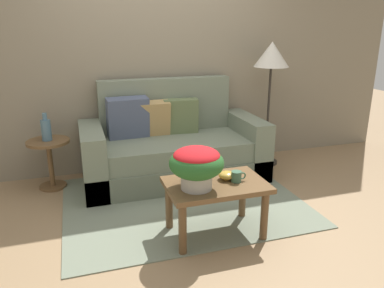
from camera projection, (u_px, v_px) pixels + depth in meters
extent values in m
plane|color=#997A56|center=(185.00, 206.00, 3.66)|extent=(14.00, 14.00, 0.00)
cube|color=gray|center=(154.00, 46.00, 4.35)|extent=(6.40, 0.12, 2.89)
cube|color=gray|center=(183.00, 201.00, 3.74)|extent=(2.28, 1.81, 0.01)
cube|color=#626B59|center=(175.00, 168.00, 4.26)|extent=(2.00, 0.92, 0.26)
cube|color=slate|center=(175.00, 149.00, 4.16)|extent=(1.54, 0.83, 0.22)
cube|color=slate|center=(166.00, 115.00, 4.44)|extent=(1.54, 0.17, 0.86)
cube|color=slate|center=(93.00, 159.00, 3.94)|extent=(0.23, 0.92, 0.67)
cube|color=slate|center=(246.00, 144.00, 4.45)|extent=(0.23, 0.92, 0.67)
cube|color=#4C5670|center=(128.00, 118.00, 4.13)|extent=(0.46, 0.24, 0.46)
cube|color=tan|center=(152.00, 119.00, 4.23)|extent=(0.39, 0.21, 0.41)
cube|color=#607047|center=(181.00, 116.00, 4.34)|extent=(0.41, 0.19, 0.40)
cylinder|color=brown|center=(183.00, 230.00, 2.82)|extent=(0.06, 0.06, 0.43)
cylinder|color=brown|center=(264.00, 216.00, 3.02)|extent=(0.06, 0.06, 0.43)
cylinder|color=brown|center=(169.00, 206.00, 3.19)|extent=(0.06, 0.06, 0.43)
cylinder|color=brown|center=(243.00, 195.00, 3.39)|extent=(0.06, 0.06, 0.43)
cube|color=brown|center=(216.00, 185.00, 3.03)|extent=(0.81, 0.53, 0.04)
cylinder|color=brown|center=(53.00, 186.00, 4.07)|extent=(0.29, 0.29, 0.03)
cylinder|color=brown|center=(51.00, 164.00, 4.00)|extent=(0.05, 0.05, 0.48)
cylinder|color=brown|center=(48.00, 142.00, 3.92)|extent=(0.44, 0.44, 0.03)
cylinder|color=#2D2823|center=(265.00, 161.00, 4.80)|extent=(0.30, 0.30, 0.03)
cylinder|color=#2D2823|center=(268.00, 115.00, 4.61)|extent=(0.03, 0.03, 1.18)
cone|color=beige|center=(272.00, 54.00, 4.39)|extent=(0.42, 0.42, 0.29)
cylinder|color=#B7B2A8|center=(196.00, 180.00, 2.90)|extent=(0.24, 0.24, 0.13)
ellipsoid|color=#286028|center=(197.00, 163.00, 2.86)|extent=(0.42, 0.42, 0.24)
ellipsoid|color=red|center=(197.00, 156.00, 2.84)|extent=(0.36, 0.36, 0.13)
cylinder|color=#3D664C|center=(236.00, 177.00, 3.03)|extent=(0.08, 0.08, 0.09)
torus|color=#3D664C|center=(242.00, 176.00, 3.05)|extent=(0.06, 0.01, 0.06)
cylinder|color=gold|center=(227.00, 178.00, 3.09)|extent=(0.05, 0.05, 0.02)
ellipsoid|color=gold|center=(227.00, 175.00, 3.08)|extent=(0.14, 0.14, 0.06)
cylinder|color=slate|center=(46.00, 130.00, 3.88)|extent=(0.10, 0.10, 0.22)
cylinder|color=slate|center=(45.00, 116.00, 3.84)|extent=(0.04, 0.04, 0.07)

